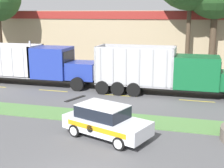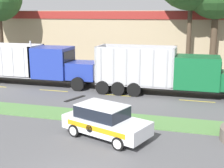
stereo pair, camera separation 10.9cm
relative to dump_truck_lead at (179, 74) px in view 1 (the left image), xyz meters
The scene contains 8 objects.
grass_verge 7.02m from the dump_truck_lead, 113.56° to the right, with size 120.00×2.13×0.06m, color #517F42.
centre_line_3 9.69m from the dump_truck_lead, behind, with size 2.40×0.14×0.01m, color yellow.
centre_line_4 4.54m from the dump_truck_lead, 163.43° to the right, with size 2.40×0.14×0.01m, color yellow.
centre_line_5 2.39m from the dump_truck_lead, 42.61° to the right, with size 2.40×0.14×0.01m, color yellow.
dump_truck_lead is the anchor object (origin of this frame).
dump_truck_mid 11.46m from the dump_truck_lead, behind, with size 12.46×2.84×3.73m.
rally_car 9.43m from the dump_truck_lead, 108.20° to the right, with size 4.61×3.17×1.63m.
store_building_backdrop 16.77m from the dump_truck_lead, 116.69° to the left, with size 34.71×12.10×6.11m.
Camera 1 is at (3.88, -8.88, 5.95)m, focal length 50.00 mm.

